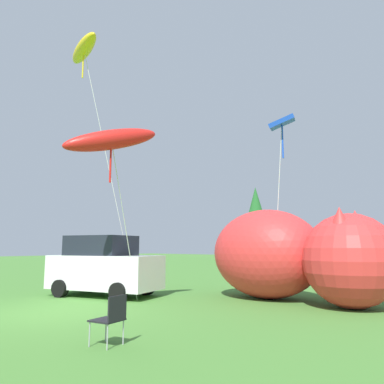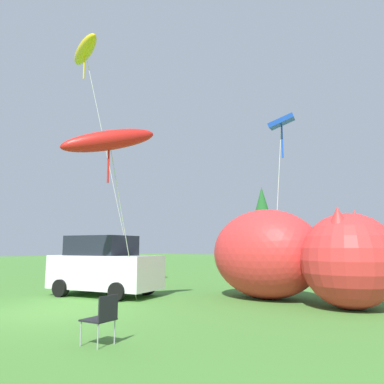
{
  "view_description": "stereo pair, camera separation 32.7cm",
  "coord_description": "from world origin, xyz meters",
  "px_view_note": "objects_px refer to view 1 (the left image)",
  "views": [
    {
      "loc": [
        9.43,
        -5.39,
        1.75
      ],
      "look_at": [
        0.2,
        5.36,
        3.82
      ],
      "focal_mm": 35.0,
      "sensor_mm": 36.0,
      "label": 1
    },
    {
      "loc": [
        9.68,
        -5.17,
        1.75
      ],
      "look_at": [
        0.2,
        5.36,
        3.82
      ],
      "focal_mm": 35.0,
      "sensor_mm": 36.0,
      "label": 2
    }
  ],
  "objects_px": {
    "kite_blue_box": "(282,125)",
    "kite_red_lizard": "(111,140)",
    "parked_car": "(104,266)",
    "inflatable_cat": "(290,257)",
    "kite_yellow_hero": "(84,50)",
    "folding_chair": "(111,316)"
  },
  "relations": [
    {
      "from": "parked_car",
      "to": "kite_blue_box",
      "type": "xyz_separation_m",
      "value": [
        5.43,
        3.45,
        4.98
      ]
    },
    {
      "from": "kite_red_lizard",
      "to": "inflatable_cat",
      "type": "bearing_deg",
      "value": 55.86
    },
    {
      "from": "kite_red_lizard",
      "to": "parked_car",
      "type": "bearing_deg",
      "value": 145.31
    },
    {
      "from": "parked_car",
      "to": "kite_blue_box",
      "type": "distance_m",
      "value": 8.13
    },
    {
      "from": "inflatable_cat",
      "to": "kite_blue_box",
      "type": "bearing_deg",
      "value": 139.02
    },
    {
      "from": "parked_car",
      "to": "inflatable_cat",
      "type": "distance_m",
      "value": 6.53
    },
    {
      "from": "kite_red_lizard",
      "to": "kite_blue_box",
      "type": "bearing_deg",
      "value": 59.72
    },
    {
      "from": "inflatable_cat",
      "to": "kite_red_lizard",
      "type": "height_order",
      "value": "kite_red_lizard"
    },
    {
      "from": "kite_yellow_hero",
      "to": "kite_red_lizard",
      "type": "relative_size",
      "value": 1.87
    },
    {
      "from": "parked_car",
      "to": "kite_blue_box",
      "type": "bearing_deg",
      "value": 16.3
    },
    {
      "from": "folding_chair",
      "to": "kite_yellow_hero",
      "type": "bearing_deg",
      "value": -38.49
    },
    {
      "from": "parked_car",
      "to": "kite_yellow_hero",
      "type": "xyz_separation_m",
      "value": [
        -1.85,
        -0.06,
        9.02
      ]
    },
    {
      "from": "kite_blue_box",
      "to": "parked_car",
      "type": "bearing_deg",
      "value": -147.6
    },
    {
      "from": "kite_yellow_hero",
      "to": "kite_red_lizard",
      "type": "distance_m",
      "value": 6.89
    },
    {
      "from": "kite_yellow_hero",
      "to": "kite_blue_box",
      "type": "relative_size",
      "value": 1.64
    },
    {
      "from": "folding_chair",
      "to": "kite_yellow_hero",
      "type": "distance_m",
      "value": 12.81
    },
    {
      "from": "kite_red_lizard",
      "to": "kite_yellow_hero",
      "type": "bearing_deg",
      "value": 159.25
    },
    {
      "from": "parked_car",
      "to": "folding_chair",
      "type": "bearing_deg",
      "value": -51.17
    },
    {
      "from": "parked_car",
      "to": "folding_chair",
      "type": "height_order",
      "value": "parked_car"
    },
    {
      "from": "kite_blue_box",
      "to": "kite_red_lizard",
      "type": "relative_size",
      "value": 1.14
    },
    {
      "from": "parked_car",
      "to": "folding_chair",
      "type": "distance_m",
      "value": 7.02
    },
    {
      "from": "inflatable_cat",
      "to": "kite_yellow_hero",
      "type": "relative_size",
      "value": 0.61
    }
  ]
}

